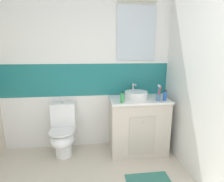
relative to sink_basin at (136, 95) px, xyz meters
The scene contains 7 objects.
wall_back_tiled 0.86m from the sink_basin, 157.18° to the left, with size 3.20×0.20×2.50m.
vanity_cabinet 0.48m from the sink_basin, ahead, with size 0.87×0.54×0.85m.
sink_basin is the anchor object (origin of this frame).
toilet 1.22m from the sink_basin, behind, with size 0.37×0.50×0.79m.
toothbrush_cup 0.32m from the sink_basin, 30.78° to the right, with size 0.06×0.07×0.23m.
soap_dispenser 0.32m from the sink_basin, 140.64° to the right, with size 0.05×0.05×0.17m.
deodorant_spray_can 0.41m from the sink_basin, 23.66° to the right, with size 0.05×0.05×0.15m.
Camera 1 is at (0.08, -0.31, 1.53)m, focal length 27.99 mm.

